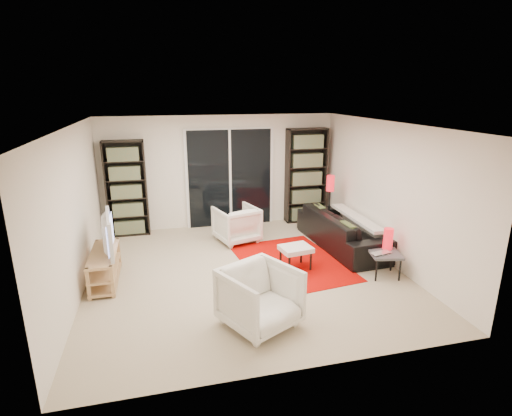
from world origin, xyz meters
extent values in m
plane|color=tan|center=(0.00, 0.00, 0.00)|extent=(5.00, 5.00, 0.00)
cube|color=white|center=(0.00, 2.50, 1.20)|extent=(5.00, 0.02, 2.40)
cube|color=white|center=(0.00, -2.50, 1.20)|extent=(5.00, 0.02, 2.40)
cube|color=white|center=(-2.50, 0.00, 1.20)|extent=(0.02, 5.00, 2.40)
cube|color=white|center=(2.50, 0.00, 1.20)|extent=(0.02, 5.00, 2.40)
cube|color=white|center=(0.00, 0.00, 2.40)|extent=(5.00, 5.00, 0.02)
cube|color=white|center=(0.20, 2.47, 1.05)|extent=(1.92, 0.06, 2.16)
cube|color=black|center=(0.20, 2.44, 1.05)|extent=(1.80, 0.02, 2.10)
cube|color=white|center=(0.20, 2.42, 1.05)|extent=(0.05, 0.02, 2.10)
cube|color=black|center=(-1.95, 2.34, 0.97)|extent=(0.80, 0.30, 1.95)
cube|color=#AC5E28|center=(-1.95, 2.32, 0.97)|extent=(0.70, 0.22, 1.85)
cube|color=black|center=(1.90, 2.34, 1.05)|extent=(0.90, 0.30, 2.10)
cube|color=#AC5E28|center=(1.90, 2.32, 1.05)|extent=(0.80, 0.22, 2.00)
cube|color=tan|center=(-2.21, 0.18, 0.48)|extent=(0.38, 1.20, 0.04)
cube|color=tan|center=(-2.21, 0.18, 0.25)|extent=(0.38, 1.20, 0.03)
cube|color=tan|center=(-2.21, 0.18, 0.06)|extent=(0.38, 1.20, 0.04)
cube|color=tan|center=(-2.37, -0.38, 0.25)|extent=(0.05, 0.05, 0.50)
cube|color=tan|center=(-2.37, 0.74, 0.25)|extent=(0.05, 0.05, 0.50)
cube|color=tan|center=(-2.04, -0.38, 0.25)|extent=(0.05, 0.05, 0.50)
cube|color=tan|center=(-2.04, 0.74, 0.25)|extent=(0.05, 0.05, 0.50)
imported|color=black|center=(-2.19, 0.18, 0.80)|extent=(0.27, 1.04, 0.59)
cube|color=#BB0701|center=(0.85, 0.17, 0.01)|extent=(1.88, 2.37, 0.01)
imported|color=black|center=(2.05, 0.67, 0.33)|extent=(1.05, 2.34, 0.67)
imported|color=white|center=(0.13, 1.42, 0.35)|extent=(0.94, 0.96, 0.71)
imported|color=white|center=(-0.16, -1.57, 0.39)|extent=(1.14, 1.15, 0.78)
cube|color=white|center=(0.84, -0.08, 0.36)|extent=(0.55, 0.48, 0.08)
cylinder|color=black|center=(0.67, -0.27, 0.16)|extent=(0.04, 0.04, 0.32)
cylinder|color=black|center=(0.62, 0.05, 0.16)|extent=(0.04, 0.04, 0.32)
cylinder|color=black|center=(1.06, -0.21, 0.16)|extent=(0.04, 0.04, 0.32)
cylinder|color=black|center=(1.01, 0.11, 0.16)|extent=(0.04, 0.04, 0.32)
cube|color=#49494E|center=(2.14, -0.67, 0.38)|extent=(0.55, 0.55, 0.04)
cylinder|color=black|center=(1.92, -0.81, 0.19)|extent=(0.03, 0.03, 0.38)
cylinder|color=black|center=(2.00, -0.45, 0.19)|extent=(0.03, 0.03, 0.38)
cylinder|color=black|center=(2.29, -0.89, 0.19)|extent=(0.03, 0.03, 0.38)
cylinder|color=black|center=(2.36, -0.53, 0.19)|extent=(0.03, 0.03, 0.38)
imported|color=silver|center=(2.05, -0.75, 0.41)|extent=(0.38, 0.28, 0.03)
cylinder|color=red|center=(2.26, -0.53, 0.57)|extent=(0.16, 0.16, 0.35)
cylinder|color=black|center=(2.14, 1.53, 0.01)|extent=(0.18, 0.18, 0.03)
cylinder|color=black|center=(2.14, 1.53, 0.45)|extent=(0.03, 0.03, 0.91)
cylinder|color=red|center=(2.14, 1.53, 1.05)|extent=(0.16, 0.16, 0.33)
camera|label=1|loc=(-1.28, -5.91, 2.90)|focal=28.00mm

